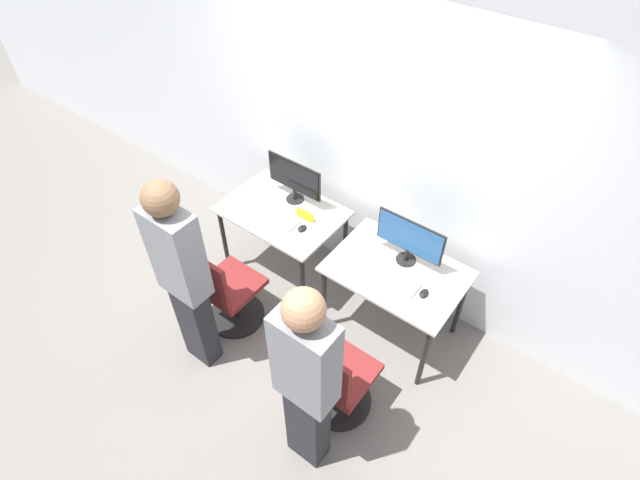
% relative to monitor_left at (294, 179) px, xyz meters
% --- Properties ---
extents(ground_plane, '(20.00, 20.00, 0.00)m').
position_rel_monitor_left_xyz_m(ground_plane, '(0.56, -0.53, -0.96)').
color(ground_plane, slate).
extents(wall_back, '(12.00, 0.05, 2.80)m').
position_rel_monitor_left_xyz_m(wall_back, '(0.56, 0.30, 0.44)').
color(wall_back, silver).
rests_on(wall_back, ground_plane).
extents(desk_left, '(1.01, 0.71, 0.74)m').
position_rel_monitor_left_xyz_m(desk_left, '(-0.00, -0.18, -0.31)').
color(desk_left, '#BCB7AD').
rests_on(desk_left, ground_plane).
extents(monitor_left, '(0.54, 0.15, 0.39)m').
position_rel_monitor_left_xyz_m(monitor_left, '(0.00, 0.00, 0.00)').
color(monitor_left, black).
rests_on(monitor_left, desk_left).
extents(keyboard_left, '(0.44, 0.16, 0.02)m').
position_rel_monitor_left_xyz_m(keyboard_left, '(0.00, -0.28, -0.22)').
color(keyboard_left, silver).
rests_on(keyboard_left, desk_left).
extents(mouse_left, '(0.06, 0.09, 0.03)m').
position_rel_monitor_left_xyz_m(mouse_left, '(0.28, -0.26, -0.21)').
color(mouse_left, black).
rests_on(mouse_left, desk_left).
extents(office_chair_left, '(0.48, 0.48, 0.89)m').
position_rel_monitor_left_xyz_m(office_chair_left, '(0.01, -0.92, -0.60)').
color(office_chair_left, black).
rests_on(office_chair_left, ground_plane).
extents(person_left, '(0.36, 0.23, 1.76)m').
position_rel_monitor_left_xyz_m(person_left, '(0.06, -1.28, 0.01)').
color(person_left, '#232328').
rests_on(person_left, ground_plane).
extents(desk_right, '(1.01, 0.71, 0.74)m').
position_rel_monitor_left_xyz_m(desk_right, '(1.13, -0.18, -0.31)').
color(desk_right, '#BCB7AD').
rests_on(desk_right, ground_plane).
extents(monitor_right, '(0.54, 0.15, 0.39)m').
position_rel_monitor_left_xyz_m(monitor_right, '(1.13, -0.05, 0.00)').
color(monitor_right, black).
rests_on(monitor_right, desk_right).
extents(keyboard_right, '(0.44, 0.16, 0.02)m').
position_rel_monitor_left_xyz_m(keyboard_right, '(1.13, -0.28, -0.22)').
color(keyboard_right, silver).
rests_on(keyboard_right, desk_right).
extents(mouse_right, '(0.06, 0.09, 0.03)m').
position_rel_monitor_left_xyz_m(mouse_right, '(1.40, -0.27, -0.21)').
color(mouse_right, black).
rests_on(mouse_right, desk_right).
extents(office_chair_right, '(0.48, 0.48, 0.89)m').
position_rel_monitor_left_xyz_m(office_chair_right, '(1.18, -1.02, -0.60)').
color(office_chair_right, black).
rests_on(office_chair_right, ground_plane).
extents(person_right, '(0.36, 0.23, 1.72)m').
position_rel_monitor_left_xyz_m(person_right, '(1.22, -1.39, -0.02)').
color(person_right, '#232328').
rests_on(person_right, ground_plane).
extents(placard_left, '(0.16, 0.03, 0.08)m').
position_rel_monitor_left_xyz_m(placard_left, '(0.22, -0.14, -0.19)').
color(placard_left, yellow).
rests_on(placard_left, desk_left).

